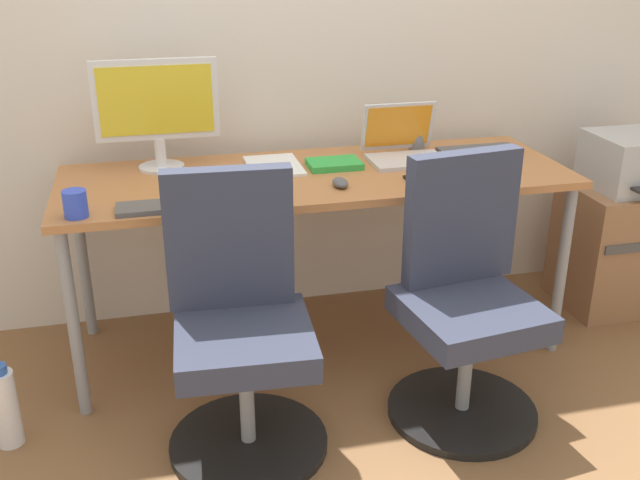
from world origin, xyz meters
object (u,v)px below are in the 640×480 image
at_px(side_cabinet, 621,246).
at_px(open_laptop, 404,146).
at_px(water_bottle_on_floor, 5,407).
at_px(desktop_monitor, 156,107).
at_px(office_chair_left, 240,329).
at_px(office_chair_right, 465,303).
at_px(printer, 635,161).
at_px(coffee_mug, 75,204).

bearing_deg(side_cabinet, open_laptop, 175.75).
distance_m(water_bottle_on_floor, desktop_monitor, 1.22).
relative_size(side_cabinet, open_laptop, 1.85).
height_order(side_cabinet, water_bottle_on_floor, side_cabinet).
bearing_deg(office_chair_left, open_laptop, 40.60).
height_order(office_chair_left, side_cabinet, office_chair_left).
xyz_separation_m(side_cabinet, open_laptop, (-1.06, 0.08, 0.52)).
bearing_deg(open_laptop, office_chair_right, -89.53).
relative_size(printer, open_laptop, 1.29).
bearing_deg(side_cabinet, desktop_monitor, 174.99).
bearing_deg(water_bottle_on_floor, desktop_monitor, 46.54).
xyz_separation_m(desktop_monitor, coffee_mug, (-0.30, -0.49, -0.20)).
bearing_deg(desktop_monitor, office_chair_right, -38.18).
distance_m(office_chair_right, water_bottle_on_floor, 1.62).
xyz_separation_m(office_chair_right, desktop_monitor, (-0.99, 0.78, 0.58)).
height_order(desktop_monitor, coffee_mug, desktop_monitor).
bearing_deg(open_laptop, water_bottle_on_floor, -161.48).
bearing_deg(water_bottle_on_floor, office_chair_left, -10.59).
distance_m(open_laptop, coffee_mug, 1.34).
xyz_separation_m(water_bottle_on_floor, coffee_mug, (0.30, 0.14, 0.65)).
bearing_deg(open_laptop, coffee_mug, -163.27).
distance_m(side_cabinet, desktop_monitor, 2.17).
bearing_deg(open_laptop, desktop_monitor, 174.18).
xyz_separation_m(water_bottle_on_floor, open_laptop, (1.58, 0.53, 0.66)).
relative_size(office_chair_right, printer, 2.35).
bearing_deg(office_chair_left, coffee_mug, 149.23).
relative_size(water_bottle_on_floor, desktop_monitor, 0.65).
bearing_deg(desktop_monitor, coffee_mug, -121.48).
height_order(office_chair_right, water_bottle_on_floor, office_chair_right).
height_order(office_chair_left, office_chair_right, same).
xyz_separation_m(desktop_monitor, open_laptop, (0.99, -0.10, -0.20)).
bearing_deg(desktop_monitor, side_cabinet, -5.01).
bearing_deg(water_bottle_on_floor, open_laptop, 18.52).
height_order(open_laptop, coffee_mug, open_laptop).
distance_m(office_chair_left, desktop_monitor, 0.99).
distance_m(desktop_monitor, open_laptop, 1.01).
relative_size(side_cabinet, coffee_mug, 6.24).
relative_size(desktop_monitor, coffee_mug, 5.22).
relative_size(office_chair_right, side_cabinet, 1.64).
distance_m(office_chair_left, office_chair_right, 0.80).
height_order(water_bottle_on_floor, open_laptop, open_laptop).
bearing_deg(coffee_mug, desktop_monitor, 58.52).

